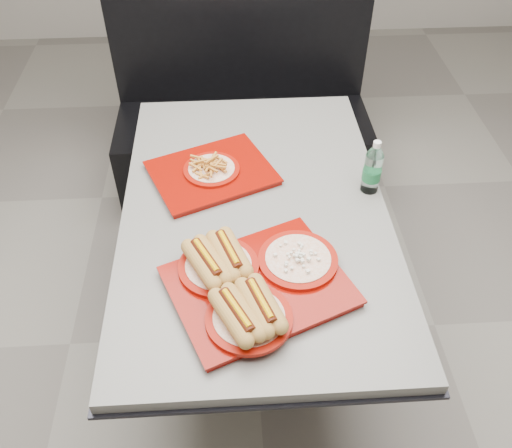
{
  "coord_description": "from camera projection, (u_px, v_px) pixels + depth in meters",
  "views": [
    {
      "loc": [
        -0.08,
        -1.37,
        1.99
      ],
      "look_at": [
        -0.01,
        -0.16,
        0.83
      ],
      "focal_mm": 38.0,
      "sensor_mm": 36.0,
      "label": 1
    }
  ],
  "objects": [
    {
      "name": "tray_far",
      "position": [
        212.0,
        171.0,
        1.95
      ],
      "size": [
        0.51,
        0.46,
        0.08
      ],
      "rotation": [
        0.0,
        0.0,
        0.4
      ],
      "color": "#820B03",
      "rests_on": "diner_table"
    },
    {
      "name": "booth_bench",
      "position": [
        243.0,
        118.0,
        2.87
      ],
      "size": [
        1.3,
        0.57,
        1.35
      ],
      "color": "black",
      "rests_on": "ground"
    },
    {
      "name": "ground",
      "position": [
        255.0,
        334.0,
        2.37
      ],
      "size": [
        6.0,
        6.0,
        0.0
      ],
      "primitive_type": "plane",
      "color": "gray",
      "rests_on": "ground"
    },
    {
      "name": "water_bottle",
      "position": [
        372.0,
        170.0,
        1.86
      ],
      "size": [
        0.06,
        0.06,
        0.2
      ],
      "rotation": [
        0.0,
        0.0,
        -0.28
      ],
      "color": "silver",
      "rests_on": "diner_table"
    },
    {
      "name": "tray_near",
      "position": [
        252.0,
        282.0,
        1.56
      ],
      "size": [
        0.6,
        0.55,
        0.11
      ],
      "rotation": [
        0.0,
        0.0,
        0.4
      ],
      "color": "#820B03",
      "rests_on": "diner_table"
    },
    {
      "name": "diner_table",
      "position": [
        255.0,
        241.0,
        1.96
      ],
      "size": [
        0.92,
        1.42,
        0.75
      ],
      "color": "black",
      "rests_on": "ground"
    }
  ]
}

